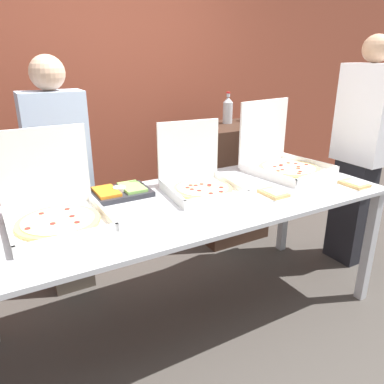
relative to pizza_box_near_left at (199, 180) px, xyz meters
The scene contains 14 objects.
ground_plane 0.93m from the pizza_box_near_left, 135.29° to the right, with size 16.00×16.00×0.00m, color #423D38.
brick_wall_behind 1.66m from the pizza_box_near_left, 94.13° to the left, with size 10.00×0.06×2.80m.
buffet_table 0.23m from the pizza_box_near_left, 135.29° to the right, with size 2.41×0.93×0.84m.
pizza_box_near_left is the anchor object (origin of this frame).
pizza_box_near_right 0.76m from the pizza_box_near_left, ahead, with size 0.57×0.58×0.49m.
pizza_box_far_right 0.87m from the pizza_box_near_left, behind, with size 0.47×0.48×0.46m.
paper_plate_front_center 1.02m from the pizza_box_near_left, 24.90° to the right, with size 0.20×0.20×0.03m.
paper_plate_front_right 0.46m from the pizza_box_near_left, 40.36° to the right, with size 0.21×0.21×0.03m.
veggie_tray 0.49m from the pizza_box_near_left, 159.38° to the left, with size 0.36×0.26×0.05m.
sideboard_podium 1.19m from the pizza_box_near_left, 45.33° to the left, with size 0.61×0.53×1.06m.
soda_bottle 1.25m from the pizza_box_near_left, 47.05° to the left, with size 0.09×0.09×0.28m.
soda_can_silver 1.40m from the pizza_box_near_left, 40.86° to the left, with size 0.07×0.07×0.12m.
person_guest_plaid 0.97m from the pizza_box_near_left, 136.89° to the left, with size 0.40×0.22×1.65m.
person_guest_cap 1.41m from the pizza_box_near_left, ahead, with size 0.22×0.40×1.78m.
Camera 1 is at (-1.02, -1.78, 1.65)m, focal length 35.00 mm.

